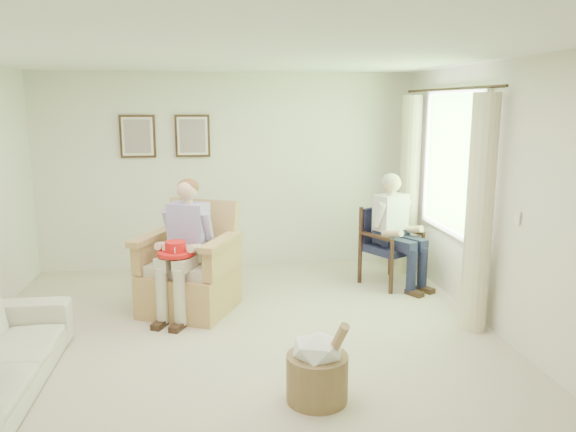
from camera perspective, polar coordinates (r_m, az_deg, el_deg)
The scene contains 16 objects.
floor at distance 5.26m, azimuth -4.95°, elevation -13.39°, with size 5.50×5.50×0.00m, color beige.
back_wall at distance 7.58m, azimuth -6.13°, elevation 4.51°, with size 5.00×0.04×2.60m, color silver.
front_wall at distance 2.22m, azimuth -1.99°, elevation -12.54°, with size 5.00×0.04×2.60m, color silver.
right_wall at distance 5.55m, azimuth 21.51°, elevation 1.26°, with size 0.04×5.50×2.60m, color silver.
ceiling at distance 4.79m, azimuth -5.50°, elevation 16.12°, with size 5.00×5.50×0.02m, color white.
window at distance 6.57m, azimuth 16.36°, elevation 5.56°, with size 0.13×2.50×1.63m.
curtain_left at distance 5.69m, azimuth 18.84°, elevation 0.14°, with size 0.34×0.34×2.30m, color beige.
curtain_right at distance 7.47m, azimuth 12.21°, elevation 3.06°, with size 0.34×0.34×2.30m, color beige.
framed_print_left at distance 7.56m, azimuth -15.03°, elevation 7.82°, with size 0.45×0.05×0.55m.
framed_print_right at distance 7.50m, azimuth -9.67°, elevation 8.02°, with size 0.45×0.05×0.55m.
wicker_armchair at distance 6.16m, azimuth -10.00°, elevation -6.09°, with size 0.91×0.90×1.16m.
wood_armchair at distance 7.07m, azimuth 10.26°, elevation -2.62°, with size 0.60×0.57×0.93m.
person_wicker at distance 5.89m, azimuth -10.21°, elevation -2.18°, with size 0.40×0.63×1.41m.
person_dark at distance 6.87m, azimuth 10.74°, elevation -0.70°, with size 0.40×0.63×1.34m.
red_hat at distance 5.74m, azimuth -11.34°, elevation -3.44°, with size 0.36×0.36×0.14m.
hatbox at distance 4.34m, azimuth 3.02°, elevation -15.09°, with size 0.50×0.50×0.68m.
Camera 1 is at (-0.20, -4.77, 2.20)m, focal length 35.00 mm.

